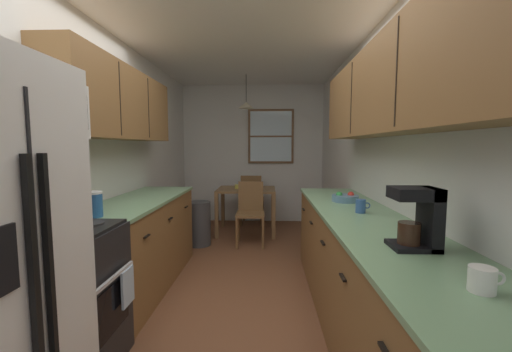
# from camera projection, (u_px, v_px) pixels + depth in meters

# --- Properties ---
(ground_plane) EXTENTS (12.00, 12.00, 0.00)m
(ground_plane) POSITION_uv_depth(u_px,v_px,m) (242.00, 276.00, 3.44)
(ground_plane) COLOR brown
(wall_left) EXTENTS (0.10, 9.00, 2.55)m
(wall_left) POSITION_uv_depth(u_px,v_px,m) (116.00, 160.00, 3.37)
(wall_left) COLOR silver
(wall_left) RESTS_ON ground
(wall_right) EXTENTS (0.10, 9.00, 2.55)m
(wall_right) POSITION_uv_depth(u_px,v_px,m) (371.00, 160.00, 3.28)
(wall_right) COLOR silver
(wall_right) RESTS_ON ground
(wall_back) EXTENTS (4.40, 0.10, 2.55)m
(wall_back) POSITION_uv_depth(u_px,v_px,m) (253.00, 154.00, 5.96)
(wall_back) COLOR silver
(wall_back) RESTS_ON ground
(ceiling_slab) EXTENTS (4.40, 9.00, 0.08)m
(ceiling_slab) POSITION_uv_depth(u_px,v_px,m) (241.00, 31.00, 3.20)
(ceiling_slab) COLOR white
(stove_range) EXTENTS (0.66, 0.64, 1.10)m
(stove_range) POSITION_uv_depth(u_px,v_px,m) (59.00, 302.00, 1.92)
(stove_range) COLOR black
(stove_range) RESTS_ON ground
(microwave_over_range) EXTENTS (0.39, 0.61, 0.35)m
(microwave_over_range) POSITION_uv_depth(u_px,v_px,m) (28.00, 108.00, 1.82)
(microwave_over_range) COLOR white
(counter_left) EXTENTS (0.64, 1.87, 0.90)m
(counter_left) POSITION_uv_depth(u_px,v_px,m) (141.00, 243.00, 3.17)
(counter_left) COLOR brown
(counter_left) RESTS_ON ground
(upper_cabinets_left) EXTENTS (0.33, 1.95, 0.67)m
(upper_cabinets_left) POSITION_uv_depth(u_px,v_px,m) (119.00, 104.00, 3.00)
(upper_cabinets_left) COLOR brown
(counter_right) EXTENTS (0.64, 3.15, 0.90)m
(counter_right) POSITION_uv_depth(u_px,v_px,m) (364.00, 276.00, 2.36)
(counter_right) COLOR brown
(counter_right) RESTS_ON ground
(upper_cabinets_right) EXTENTS (0.33, 2.83, 0.64)m
(upper_cabinets_right) POSITION_uv_depth(u_px,v_px,m) (393.00, 88.00, 2.18)
(upper_cabinets_right) COLOR brown
(dining_table) EXTENTS (0.93, 0.74, 0.73)m
(dining_table) POSITION_uv_depth(u_px,v_px,m) (246.00, 196.00, 5.14)
(dining_table) COLOR brown
(dining_table) RESTS_ON ground
(dining_chair_near) EXTENTS (0.41, 0.41, 0.90)m
(dining_chair_near) POSITION_uv_depth(u_px,v_px,m) (250.00, 210.00, 4.57)
(dining_chair_near) COLOR brown
(dining_chair_near) RESTS_ON ground
(dining_chair_far) EXTENTS (0.42, 0.42, 0.90)m
(dining_chair_far) POSITION_uv_depth(u_px,v_px,m) (252.00, 197.00, 5.73)
(dining_chair_far) COLOR brown
(dining_chair_far) RESTS_ON ground
(pendant_light) EXTENTS (0.25, 0.25, 0.53)m
(pendant_light) POSITION_uv_depth(u_px,v_px,m) (246.00, 105.00, 5.01)
(pendant_light) COLOR black
(back_window) EXTENTS (0.84, 0.05, 1.00)m
(back_window) POSITION_uv_depth(u_px,v_px,m) (271.00, 136.00, 5.84)
(back_window) COLOR brown
(trash_bin) EXTENTS (0.33, 0.33, 0.63)m
(trash_bin) POSITION_uv_depth(u_px,v_px,m) (199.00, 224.00, 4.52)
(trash_bin) COLOR #3F3F42
(trash_bin) RESTS_ON ground
(storage_canister) EXTENTS (0.13, 0.13, 0.19)m
(storage_canister) POSITION_uv_depth(u_px,v_px,m) (93.00, 204.00, 2.30)
(storage_canister) COLOR #265999
(storage_canister) RESTS_ON counter_left
(dish_towel) EXTENTS (0.02, 0.16, 0.24)m
(dish_towel) POSITION_uv_depth(u_px,v_px,m) (128.00, 287.00, 2.06)
(dish_towel) COLOR silver
(coffee_maker) EXTENTS (0.22, 0.18, 0.31)m
(coffee_maker) POSITION_uv_depth(u_px,v_px,m) (420.00, 217.00, 1.58)
(coffee_maker) COLOR black
(coffee_maker) RESTS_ON counter_right
(mug_by_coffeemaker) EXTENTS (0.13, 0.09, 0.09)m
(mug_by_coffeemaker) POSITION_uv_depth(u_px,v_px,m) (483.00, 280.00, 1.12)
(mug_by_coffeemaker) COLOR white
(mug_by_coffeemaker) RESTS_ON counter_right
(mug_spare) EXTENTS (0.11, 0.08, 0.11)m
(mug_spare) POSITION_uv_depth(u_px,v_px,m) (361.00, 206.00, 2.45)
(mug_spare) COLOR #335999
(mug_spare) RESTS_ON counter_right
(fruit_bowl) EXTENTS (0.25, 0.25, 0.09)m
(fruit_bowl) POSITION_uv_depth(u_px,v_px,m) (345.00, 198.00, 2.96)
(fruit_bowl) COLOR #597F9E
(fruit_bowl) RESTS_ON counter_right
(table_serving_bowl) EXTENTS (0.20, 0.20, 0.06)m
(table_serving_bowl) POSITION_uv_depth(u_px,v_px,m) (241.00, 186.00, 5.16)
(table_serving_bowl) COLOR #E0D14C
(table_serving_bowl) RESTS_ON dining_table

